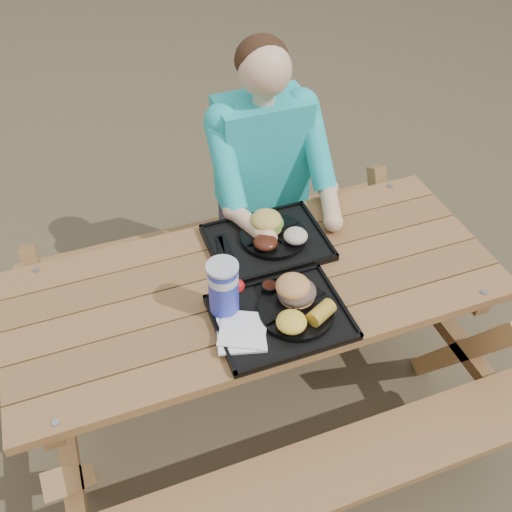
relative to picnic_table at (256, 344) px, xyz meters
name	(u,v)px	position (x,y,z in m)	size (l,w,h in m)	color
ground	(256,394)	(0.00, 0.00, -0.38)	(60.00, 60.00, 0.00)	#999999
picnic_table	(256,344)	(0.00, 0.00, 0.00)	(1.80, 1.49, 0.75)	#999999
tray_near	(280,318)	(0.02, -0.20, 0.39)	(0.45, 0.35, 0.02)	black
tray_far	(267,243)	(0.11, 0.17, 0.39)	(0.45, 0.35, 0.02)	black
plate_near	(296,311)	(0.07, -0.20, 0.41)	(0.26, 0.26, 0.02)	black
plate_far	(273,236)	(0.14, 0.18, 0.41)	(0.26, 0.26, 0.02)	black
napkin_stack	(241,333)	(-0.14, -0.23, 0.40)	(0.16, 0.16, 0.02)	white
soda_cup	(224,290)	(-0.15, -0.11, 0.50)	(0.10, 0.10, 0.20)	#1827BA
condiment_bbq	(269,288)	(0.02, -0.08, 0.41)	(0.06, 0.06, 0.03)	#320F05
condiment_mustard	(286,283)	(0.09, -0.08, 0.41)	(0.05, 0.05, 0.03)	yellow
sandwich	(297,284)	(0.09, -0.15, 0.48)	(0.13, 0.13, 0.13)	#DC914D
mac_cheese	(291,322)	(0.03, -0.27, 0.44)	(0.10, 0.10, 0.05)	yellow
corn_cob	(321,313)	(0.13, -0.27, 0.44)	(0.09, 0.09, 0.06)	gold
cutlery_far	(227,249)	(-0.05, 0.18, 0.40)	(0.03, 0.18, 0.01)	black
burger	(266,217)	(0.12, 0.22, 0.47)	(0.13, 0.13, 0.11)	gold
baked_beans	(265,242)	(0.08, 0.13, 0.44)	(0.09, 0.09, 0.04)	#4B1B0F
potato_salad	(296,236)	(0.20, 0.11, 0.44)	(0.09, 0.09, 0.05)	beige
diner	(263,199)	(0.25, 0.58, 0.27)	(0.48, 0.84, 1.28)	#19A4AF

